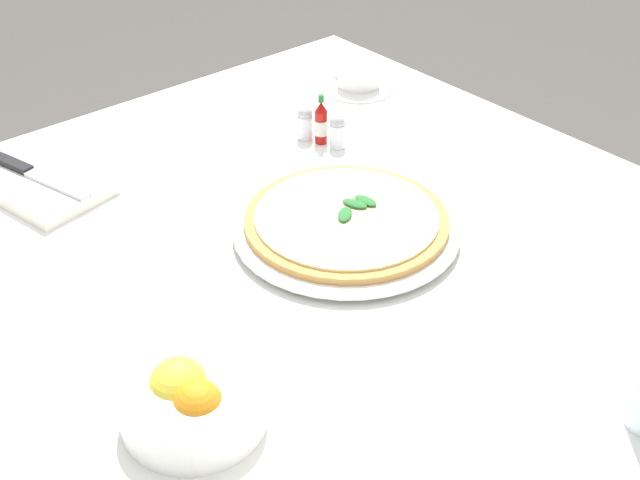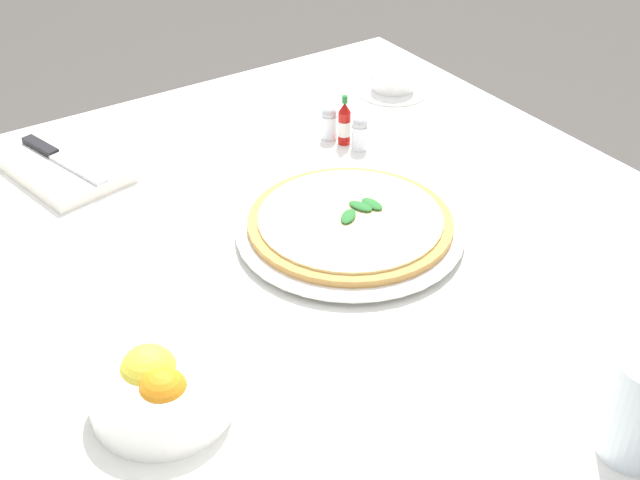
# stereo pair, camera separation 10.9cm
# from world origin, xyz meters

# --- Properties ---
(dining_table) EXTENTS (1.15, 1.15, 0.75)m
(dining_table) POSITION_xyz_m (0.00, 0.00, 0.62)
(dining_table) COLOR white
(dining_table) RESTS_ON ground_plane
(pizza_plate) EXTENTS (0.31, 0.31, 0.02)m
(pizza_plate) POSITION_xyz_m (-0.02, 0.11, 0.76)
(pizza_plate) COLOR white
(pizza_plate) RESTS_ON dining_table
(pizza) EXTENTS (0.27, 0.27, 0.02)m
(pizza) POSITION_xyz_m (-0.02, 0.11, 0.78)
(pizza) COLOR #C68E47
(pizza) RESTS_ON pizza_plate
(coffee_cup_left_edge) EXTENTS (0.13, 0.13, 0.06)m
(coffee_cup_left_edge) POSITION_xyz_m (-0.35, 0.44, 0.78)
(coffee_cup_left_edge) COLOR white
(coffee_cup_left_edge) RESTS_ON dining_table
(napkin_folded) EXTENTS (0.24, 0.17, 0.02)m
(napkin_folded) POSITION_xyz_m (-0.40, -0.16, 0.76)
(napkin_folded) COLOR white
(napkin_folded) RESTS_ON dining_table
(dinner_knife) EXTENTS (0.19, 0.07, 0.01)m
(dinner_knife) POSITION_xyz_m (-0.40, -0.16, 0.78)
(dinner_knife) COLOR silver
(dinner_knife) RESTS_ON napkin_folded
(citrus_bowl) EXTENTS (0.15, 0.15, 0.07)m
(citrus_bowl) POSITION_xyz_m (0.13, -0.23, 0.78)
(citrus_bowl) COLOR white
(citrus_bowl) RESTS_ON dining_table
(hot_sauce_bottle) EXTENTS (0.02, 0.02, 0.08)m
(hot_sauce_bottle) POSITION_xyz_m (-0.24, 0.25, 0.79)
(hot_sauce_bottle) COLOR #B7140F
(hot_sauce_bottle) RESTS_ON dining_table
(salt_shaker) EXTENTS (0.03, 0.03, 0.06)m
(salt_shaker) POSITION_xyz_m (-0.21, 0.26, 0.78)
(salt_shaker) COLOR white
(salt_shaker) RESTS_ON dining_table
(pepper_shaker) EXTENTS (0.03, 0.03, 0.06)m
(pepper_shaker) POSITION_xyz_m (-0.27, 0.24, 0.78)
(pepper_shaker) COLOR white
(pepper_shaker) RESTS_ON dining_table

